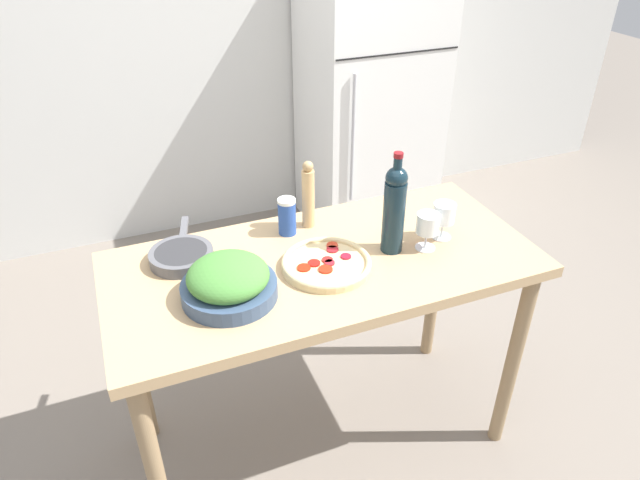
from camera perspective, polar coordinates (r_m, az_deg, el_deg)
The scene contains 12 objects.
ground_plane at distance 2.56m, azimuth 0.30°, elevation -18.83°, with size 14.00×14.00×0.00m, color slate.
wall_back at distance 3.57m, azimuth -12.48°, elevation 20.50°, with size 6.40×0.08×2.60m.
refrigerator at distance 3.64m, azimuth 4.89°, elevation 13.67°, with size 0.76×0.69×1.67m.
prep_counter at distance 2.01m, azimuth 0.36°, elevation -4.68°, with size 1.46×0.68×0.90m.
wine_bottle at distance 1.93m, azimuth 7.44°, elevation 3.25°, with size 0.08×0.08×0.37m.
wine_glass_near at distance 1.99m, azimuth 10.71°, elevation 1.43°, with size 0.08×0.08×0.14m.
wine_glass_far at distance 2.06m, azimuth 12.30°, elevation 2.54°, with size 0.08×0.08×0.14m.
pepper_mill at distance 2.07m, azimuth -1.19°, elevation 4.49°, with size 0.05×0.05×0.26m.
salad_bowl at distance 1.77m, azimuth -9.13°, elevation -4.14°, with size 0.30×0.30×0.13m.
homemade_pizza at distance 1.90m, azimuth 0.65°, elevation -2.36°, with size 0.30×0.30×0.03m.
salt_canister at distance 2.06m, azimuth -3.32°, elevation 2.38°, with size 0.07×0.07×0.14m.
cast_iron_skillet at distance 1.98m, azimuth -13.68°, elevation -1.50°, with size 0.22×0.34×0.04m.
Camera 1 is at (-0.61, -1.48, 2.00)m, focal length 32.00 mm.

